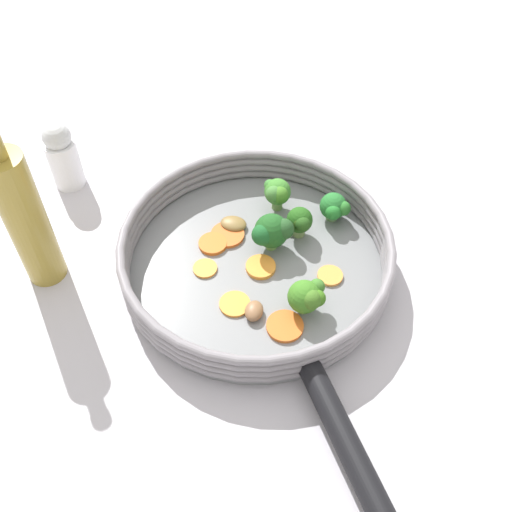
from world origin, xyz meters
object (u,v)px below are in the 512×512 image
Objects in this scene: carrot_slice_3 at (330,276)px; oil_bottle at (25,218)px; skillet at (256,267)px; carrot_slice_5 at (225,236)px; mushroom_piece_1 at (233,224)px; carrot_slice_1 at (213,244)px; broccoli_floret_1 at (300,222)px; carrot_slice_4 at (235,304)px; mushroom_piece_0 at (254,311)px; carrot_slice_6 at (261,266)px; broccoli_floret_0 at (335,208)px; broccoli_floret_4 at (272,232)px; carrot_slice_2 at (205,268)px; salt_shaker at (63,156)px; broccoli_floret_2 at (277,193)px; broccoli_floret_3 at (309,296)px; carrot_slice_0 at (285,326)px.

oil_bottle is (0.23, 0.26, 0.08)m from carrot_slice_3.
skillet is 0.06m from carrot_slice_5.
carrot_slice_3 is 0.14m from mushroom_piece_1.
carrot_slice_1 reaches higher than carrot_slice_3.
broccoli_floret_1 reaches higher than mushroom_piece_1.
mushroom_piece_1 is (0.14, 0.04, 0.00)m from carrot_slice_3.
carrot_slice_4 is 0.03m from mushroom_piece_0.
skillet is 0.01m from carrot_slice_6.
skillet is 8.65× the size of carrot_slice_6.
broccoli_floret_1 reaches higher than broccoli_floret_0.
broccoli_floret_4 is at bearing 18.12° from carrot_slice_3.
carrot_slice_5 reaches higher than carrot_slice_2.
skillet is at bearing 166.74° from mushroom_piece_1.
mushroom_piece_1 is (0.01, -0.02, 0.00)m from carrot_slice_5.
carrot_slice_6 is at bearing -126.65° from carrot_slice_2.
broccoli_floret_0 is at bearing -141.31° from salt_shaker.
broccoli_floret_0 is at bearing -98.01° from broccoli_floret_4.
carrot_slice_3 is 0.73× the size of broccoli_floret_1.
mushroom_piece_0 is at bearing 159.04° from carrot_slice_5.
carrot_slice_2 is at bearing 53.35° from carrot_slice_6.
mushroom_piece_0 is (-0.09, -0.01, 0.01)m from carrot_slice_2.
broccoli_floret_0 is at bearing -81.17° from carrot_slice_4.
broccoli_floret_1 is at bearing 172.57° from broccoli_floret_2.
carrot_slice_1 reaches higher than carrot_slice_4.
carrot_slice_5 is at bearing -116.07° from oil_bottle.
carrot_slice_6 is 0.08m from broccoli_floret_3.
carrot_slice_0 is at bearing -169.86° from carrot_slice_2.
broccoli_floret_1 is 0.82× the size of broccoli_floret_4.
broccoli_floret_2 reaches higher than carrot_slice_6.
mushroom_piece_0 reaches higher than mushroom_piece_1.
carrot_slice_3 is 0.14m from carrot_slice_5.
mushroom_piece_0 reaches higher than carrot_slice_5.
mushroom_piece_1 reaches higher than carrot_slice_1.
carrot_slice_3 and carrot_slice_4 have the same top height.
skillet is at bearing -18.86° from carrot_slice_0.
broccoli_floret_1 is 1.24× the size of mushroom_piece_1.
carrot_slice_2 is 0.18m from broccoli_floret_0.
broccoli_floret_0 is at bearing -98.04° from broccoli_floret_1.
carrot_slice_1 is at bearing 20.50° from carrot_slice_6.
salt_shaker is at bearing 20.04° from carrot_slice_1.
oil_bottle is at bearing 50.26° from carrot_slice_2.
oil_bottle is (0.12, 0.15, 0.08)m from carrot_slice_2.
carrot_slice_6 is (0.08, -0.03, 0.00)m from carrot_slice_0.
carrot_slice_6 is (-0.07, -0.00, 0.00)m from carrot_slice_5.
broccoli_floret_4 reaches higher than mushroom_piece_0.
carrot_slice_1 is 1.05× the size of mushroom_piece_1.
skillet is at bearing 2.84° from broccoli_floret_3.
oil_bottle reaches higher than broccoli_floret_2.
carrot_slice_4 is (-0.03, 0.06, 0.01)m from skillet.
carrot_slice_5 is 0.95× the size of broccoli_floret_3.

